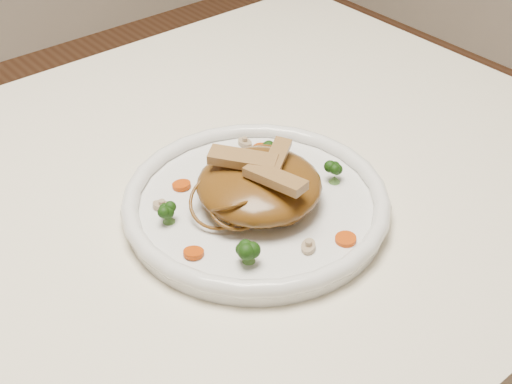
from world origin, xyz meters
TOP-DOWN VIEW (x-y plane):
  - table at (0.00, 0.00)m, footprint 1.20×0.80m
  - plate at (0.09, -0.08)m, footprint 0.32×0.32m
  - noodle_mound at (0.09, -0.08)m, footprint 0.14×0.14m
  - chicken_a at (0.11, -0.08)m, footprint 0.06×0.05m
  - chicken_b at (0.08, -0.06)m, footprint 0.07×0.07m
  - chicken_c at (0.08, -0.11)m, footprint 0.04×0.07m
  - broccoli_0 at (0.15, -0.03)m, footprint 0.03×0.03m
  - broccoli_1 at (-0.01, -0.04)m, footprint 0.03×0.03m
  - broccoli_2 at (0.02, -0.15)m, footprint 0.03×0.03m
  - broccoli_3 at (0.18, -0.11)m, footprint 0.03×0.03m
  - carrot_0 at (0.16, -0.00)m, footprint 0.02×0.02m
  - carrot_1 at (-0.02, -0.11)m, footprint 0.02×0.02m
  - carrot_2 at (0.17, -0.05)m, footprint 0.02×0.02m
  - carrot_3 at (0.04, -0.00)m, footprint 0.03×0.03m
  - carrot_4 at (0.12, -0.19)m, footprint 0.03×0.03m
  - mushroom_0 at (0.08, -0.18)m, footprint 0.03×0.03m
  - mushroom_1 at (0.17, -0.03)m, footprint 0.03×0.03m
  - mushroom_2 at (-0.00, -0.02)m, footprint 0.03×0.03m
  - mushroom_3 at (0.15, 0.02)m, footprint 0.02×0.02m

SIDE VIEW (x-z plane):
  - table at x=0.00m, z-range 0.28..1.03m
  - plate at x=0.09m, z-range 0.75..0.77m
  - carrot_0 at x=0.16m, z-range 0.77..0.77m
  - carrot_1 at x=-0.02m, z-range 0.77..0.77m
  - carrot_2 at x=0.17m, z-range 0.77..0.77m
  - carrot_3 at x=0.04m, z-range 0.77..0.77m
  - carrot_4 at x=0.12m, z-range 0.77..0.77m
  - mushroom_0 at x=0.08m, z-range 0.77..0.77m
  - mushroom_1 at x=0.17m, z-range 0.77..0.77m
  - mushroom_2 at x=0.00m, z-range 0.77..0.77m
  - mushroom_3 at x=0.15m, z-range 0.77..0.77m
  - broccoli_0 at x=0.15m, z-range 0.77..0.80m
  - broccoli_1 at x=-0.01m, z-range 0.77..0.80m
  - broccoli_2 at x=0.02m, z-range 0.77..0.80m
  - broccoli_3 at x=0.18m, z-range 0.77..0.80m
  - noodle_mound at x=0.09m, z-range 0.77..0.81m
  - chicken_a at x=0.11m, z-range 0.82..0.82m
  - chicken_c at x=0.08m, z-range 0.82..0.83m
  - chicken_b at x=0.08m, z-range 0.82..0.83m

